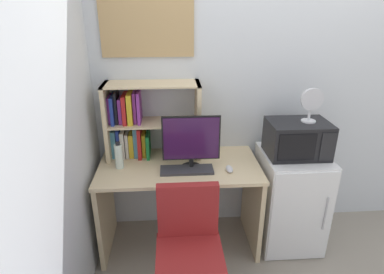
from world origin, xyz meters
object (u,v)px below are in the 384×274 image
monitor (191,141)px  computer_mouse (229,169)px  desk_fan (311,103)px  desk_chair (189,261)px  wall_corkboard (147,23)px  hutch_bookshelf (139,122)px  water_bottle (119,156)px  microwave (297,139)px  mini_fridge (289,199)px  keyboard (187,170)px

monitor → computer_mouse: size_ratio=3.99×
desk_fan → desk_chair: bearing=-146.7°
wall_corkboard → hutch_bookshelf: bearing=-130.4°
water_bottle → desk_fan: (1.47, 0.00, 0.39)m
hutch_bookshelf → monitor: bearing=-33.5°
microwave → desk_chair: bearing=-144.5°
monitor → wall_corkboard: size_ratio=0.61×
mini_fridge → microwave: (0.00, 0.00, 0.56)m
water_bottle → mini_fridge: size_ratio=0.26×
desk_fan → wall_corkboard: size_ratio=0.37×
hutch_bookshelf → mini_fridge: bearing=-9.7°
hutch_bookshelf → water_bottle: size_ratio=3.50×
desk_chair → desk_fan: bearing=33.3°
monitor → desk_chair: 0.84m
hutch_bookshelf → keyboard: hutch_bookshelf is taller
monitor → keyboard: (-0.04, -0.04, -0.22)m
monitor → water_bottle: bearing=175.0°
hutch_bookshelf → wall_corkboard: wall_corkboard is taller
computer_mouse → water_bottle: size_ratio=0.51×
wall_corkboard → desk_fan: bearing=-15.0°
microwave → computer_mouse: bearing=-167.9°
water_bottle → wall_corkboard: size_ratio=0.30×
microwave → hutch_bookshelf: bearing=170.4°
monitor → mini_fridge: 1.03m
hutch_bookshelf → wall_corkboard: 0.77m
water_bottle → desk_fan: size_ratio=0.81×
microwave → wall_corkboard: (-1.16, 0.32, 0.85)m
water_bottle → microwave: microwave is taller
computer_mouse → microwave: microwave is taller
hutch_bookshelf → mini_fridge: size_ratio=0.91×
computer_mouse → microwave: size_ratio=0.23×
mini_fridge → desk_chair: (-0.90, -0.64, -0.02)m
desk_chair → water_bottle: bearing=128.6°
keyboard → desk_fan: 1.07m
keyboard → monitor: bearing=50.2°
keyboard → computer_mouse: computer_mouse is taller
keyboard → water_bottle: 0.53m
desk_chair → keyboard: bearing=88.4°
mini_fridge → microwave: size_ratio=1.78×
microwave → desk_fan: desk_fan is taller
wall_corkboard → microwave: bearing=-15.6°
hutch_bookshelf → monitor: 0.49m
computer_mouse → desk_chair: bearing=-123.3°
microwave → desk_chair: 1.24m
keyboard → microwave: 0.91m
keyboard → desk_fan: (0.95, 0.10, 0.48)m
hutch_bookshelf → water_bottle: bearing=-124.2°
keyboard → computer_mouse: 0.33m
wall_corkboard → mini_fridge: bearing=-15.7°
monitor → desk_chair: bearing=-95.2°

